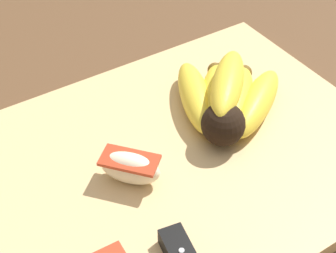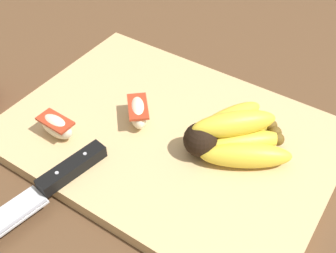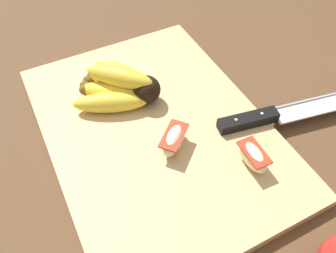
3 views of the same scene
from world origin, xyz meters
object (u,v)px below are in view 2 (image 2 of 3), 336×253
Objects in this scene: apple_wedge_near at (138,112)px; apple_wedge_middle at (56,126)px; banana_bunch at (232,135)px; chefs_knife at (42,191)px.

apple_wedge_near reaches higher than apple_wedge_middle.
apple_wedge_near is (-0.14, -0.03, -0.00)m from banana_bunch.
apple_wedge_middle is (-0.06, 0.09, 0.01)m from chefs_knife.
banana_bunch is at bearing 28.19° from apple_wedge_middle.
apple_wedge_middle reaches higher than chefs_knife.
banana_bunch is 2.69× the size of apple_wedge_middle.
apple_wedge_near reaches higher than chefs_knife.
apple_wedge_middle is (-0.08, -0.09, -0.00)m from apple_wedge_near.
banana_bunch is 2.43× the size of apple_wedge_near.
chefs_knife is 0.11m from apple_wedge_middle.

